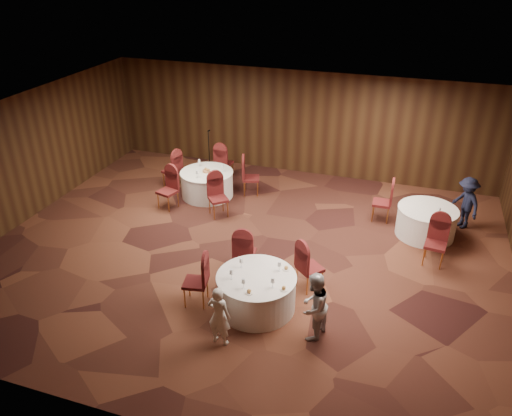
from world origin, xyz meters
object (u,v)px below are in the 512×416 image
(man_c, at_px, (466,203))
(woman_b, at_px, (314,306))
(mic_stand, at_px, (210,164))
(table_main, at_px, (256,292))
(woman_a, at_px, (219,316))
(table_left, at_px, (207,184))
(table_right, at_px, (426,222))

(man_c, bearing_deg, woman_b, -63.56)
(mic_stand, bearing_deg, table_main, -58.92)
(mic_stand, distance_m, woman_a, 7.38)
(table_left, relative_size, woman_b, 1.11)
(mic_stand, relative_size, woman_a, 1.25)
(table_right, relative_size, woman_a, 1.19)
(mic_stand, height_order, woman_a, mic_stand)
(mic_stand, height_order, woman_b, mic_stand)
(table_main, distance_m, woman_a, 1.22)
(table_main, bearing_deg, woman_a, -105.19)
(table_right, bearing_deg, table_main, -127.99)
(table_left, distance_m, woman_b, 6.35)
(table_left, bearing_deg, man_c, 3.28)
(table_main, xyz_separation_m, woman_a, (-0.31, -1.16, 0.23))
(table_left, bearing_deg, table_main, -56.06)
(table_right, xyz_separation_m, man_c, (0.90, 0.74, 0.31))
(table_main, distance_m, table_left, 5.22)
(mic_stand, bearing_deg, woman_b, -52.67)
(woman_b, relative_size, man_c, 0.99)
(table_left, relative_size, mic_stand, 0.99)
(table_left, relative_size, woman_a, 1.24)
(table_left, relative_size, man_c, 1.10)
(mic_stand, relative_size, man_c, 1.11)
(table_left, distance_m, table_right, 6.04)
(mic_stand, height_order, man_c, mic_stand)
(table_right, relative_size, woman_b, 1.07)
(table_main, bearing_deg, man_c, 49.68)
(table_right, height_order, mic_stand, mic_stand)
(table_right, height_order, man_c, man_c)
(woman_a, bearing_deg, mic_stand, -59.09)
(table_left, height_order, woman_b, woman_b)
(woman_b, height_order, man_c, man_c)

